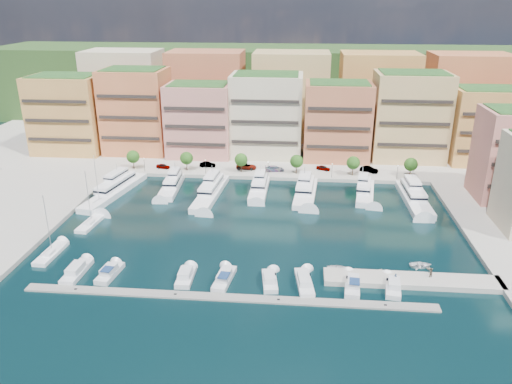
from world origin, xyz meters
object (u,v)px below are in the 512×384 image
sailboat_2 (99,204)px  car_1 (208,165)px  lamppost_4 (397,170)px  cruiser_4 (224,279)px  yacht_5 (365,191)px  cruiser_5 (270,281)px  car_2 (246,166)px  person_1 (430,272)px  tree_0 (133,157)px  car_5 (369,170)px  tree_5 (411,165)px  lamppost_0 (144,163)px  cruiser_6 (304,283)px  cruiser_8 (393,287)px  sailboat_1 (91,223)px  yacht_2 (211,190)px  cruiser_1 (110,273)px  yacht_0 (116,189)px  tree_1 (187,158)px  sailboat_0 (51,254)px  tender_1 (381,270)px  yacht_6 (414,196)px  person_0 (395,278)px  tender_0 (338,268)px  tree_3 (297,161)px  tender_3 (430,268)px  yacht_3 (259,187)px  car_4 (323,168)px  lamppost_1 (206,164)px  lamppost_2 (268,166)px  tender_2 (421,265)px  car_3 (274,169)px  yacht_4 (306,191)px  cruiser_7 (352,285)px  lamppost_3 (332,168)px  tree_4 (353,163)px  cruiser_0 (77,272)px  yacht_1 (172,185)px  car_0 (163,166)px

sailboat_2 → car_1: sailboat_2 is taller
lamppost_4 → cruiser_4: bearing=-125.8°
yacht_5 → cruiser_5: (-22.10, -45.68, -0.66)m
car_2 → person_1: size_ratio=3.27×
tree_0 → car_5: bearing=2.6°
tree_5 → car_1: size_ratio=1.20×
lamppost_0 → car_2: (29.22, 5.15, -1.99)m
cruiser_6 → cruiser_8: 15.73m
sailboat_1 → person_1: 73.69m
yacht_2 → cruiser_1: (-11.73, -42.24, -0.64)m
yacht_0 → cruiser_6: yacht_0 is taller
cruiser_8 → tree_1: bearing=130.8°
cruiser_8 → yacht_0: bearing=148.0°
sailboat_0 → tender_1: (65.45, -0.63, 0.07)m
yacht_6 → car_5: (-9.13, 18.25, 0.65)m
sailboat_0 → person_0: sailboat_0 is taller
yacht_6 → tender_0: (-21.30, -37.05, -0.78)m
tree_5 → yacht_6: size_ratio=0.24×
tree_3 → tender_3: bearing=-62.6°
yacht_3 → car_1: yacht_3 is taller
car_4 → cruiser_1: bearing=169.4°
lamppost_0 → yacht_2: 25.90m
yacht_6 → lamppost_1: bearing=167.1°
lamppost_2 → yacht_5: (26.22, -10.10, -2.62)m
yacht_3 → cruiser_4: 45.87m
sailboat_2 → person_1: (74.03, -29.45, 1.60)m
car_2 → person_1: bearing=-141.3°
tender_2 → person_0: (-6.19, -7.67, 1.43)m
lamppost_0 → car_3: 37.87m
tree_3 → cruiser_5: bearing=-93.8°
lamppost_4 → sailboat_0: size_ratio=0.32×
car_5 → yacht_4: bearing=153.2°
lamppost_1 → yacht_2: yacht_2 is taller
tree_5 → cruiser_7: size_ratio=0.68×
lamppost_3 → cruiser_1: size_ratio=0.55×
tree_4 → tender_1: size_ratio=3.92×
cruiser_6 → cruiser_4: bearing=-180.0°
yacht_4 → tender_0: 38.79m
yacht_4 → lamppost_2: bearing=132.6°
car_1 → car_4: bearing=-90.2°
yacht_6 → cruiser_0: yacht_6 is taller
yacht_1 → cruiser_8: (51.50, -45.33, -0.54)m
car_0 → car_5: (60.47, 1.94, 0.15)m
lamppost_1 → cruiser_6: lamppost_1 is taller
cruiser_7 → tender_0: (-2.16, 5.90, -0.14)m
person_0 → tender_2: bearing=-87.0°
yacht_4 → person_1: size_ratio=11.36×
tree_0 → tree_4: size_ratio=1.00×
lamppost_3 → yacht_6: size_ratio=0.18×
person_1 → cruiser_7: bearing=-6.1°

